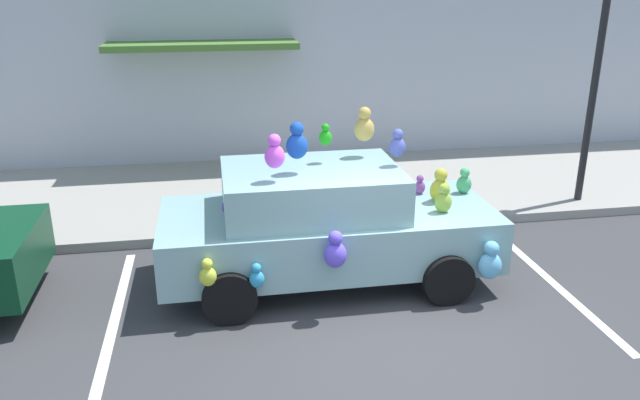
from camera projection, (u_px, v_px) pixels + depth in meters
name	position (u px, v px, depth m)	size (l,w,h in m)	color
ground_plane	(395.00, 339.00, 6.99)	(60.00, 60.00, 0.00)	#38383A
sidewalk	(319.00, 189.00, 11.60)	(24.00, 4.00, 0.15)	gray
storefront_building	(299.00, 7.00, 12.52)	(24.00, 1.25, 6.40)	#B2B7C1
parking_stripe_front	(551.00, 281.00, 8.31)	(0.12, 3.60, 0.01)	silver
parking_stripe_rear	(115.00, 318.00, 7.41)	(0.12, 3.60, 0.01)	silver
plush_covered_car	(325.00, 223.00, 8.10)	(4.26, 2.12, 2.21)	#84AEB0
teddy_bear_on_sidewalk	(284.00, 197.00, 9.98)	(0.39, 0.32, 0.74)	beige
street_lamp_post	(597.00, 70.00, 10.13)	(0.28, 0.28, 3.58)	black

